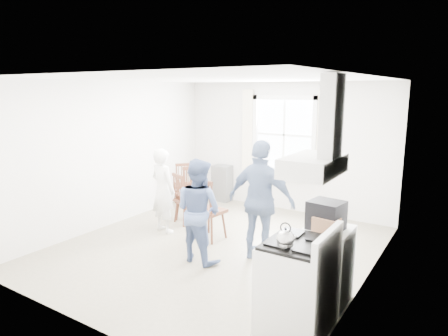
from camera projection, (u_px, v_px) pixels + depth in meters
room_shell at (216, 167)px, 6.04m from camera, size 4.62×5.12×2.64m
window_assembly at (283, 139)px, 8.03m from camera, size 1.88×0.24×1.70m
range_hood at (319, 149)px, 3.71m from camera, size 0.45×0.76×0.94m
shelf_unit at (222, 183)px, 8.88m from camera, size 0.40×0.30×0.80m
gas_stove at (298, 285)px, 4.07m from camera, size 0.68×0.76×1.12m
kettle at (285, 239)px, 3.83m from camera, size 0.18×0.18×0.25m
low_cabinet at (327, 265)px, 4.62m from camera, size 0.50×0.55×0.90m
stereo_stack at (326, 215)px, 4.47m from camera, size 0.40×0.37×0.32m
cardboard_box at (326, 225)px, 4.38m from camera, size 0.29×0.23×0.17m
windsor_chair_a at (185, 180)px, 8.41m from camera, size 0.56×0.56×0.96m
windsor_chair_b at (205, 203)px, 6.47m from camera, size 0.49×0.48×1.05m
windsor_chair_c at (193, 188)px, 7.32m from camera, size 0.62×0.63×1.11m
person_left at (163, 191)px, 6.88m from camera, size 0.63×0.63×1.47m
person_mid at (199, 210)px, 5.70m from camera, size 0.81×0.81×1.50m
person_right at (261, 201)px, 5.71m from camera, size 1.04×1.04×1.76m
potted_plant at (301, 163)px, 7.82m from camera, size 0.24×0.24×0.35m
windsor_chair_d at (182, 193)px, 7.29m from camera, size 0.52×0.52×0.95m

